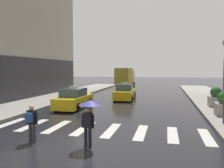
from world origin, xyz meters
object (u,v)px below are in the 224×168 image
taxi_lead (74,99)px  box_truck (125,77)px  taxi_second (125,93)px  planter_mid_block (216,98)px  pedestrian_with_backpack (31,121)px  pedestrian_with_umbrella (89,110)px

taxi_lead → box_truck: box_truck is taller
taxi_lead → box_truck: size_ratio=0.60×
taxi_second → planter_mid_block: (8.13, -3.30, 0.15)m
planter_mid_block → box_truck: bearing=122.2°
pedestrian_with_backpack → planter_mid_block: (9.58, 11.08, -0.10)m
pedestrian_with_backpack → planter_mid_block: size_ratio=1.03×
pedestrian_with_umbrella → taxi_lead: bearing=117.4°
box_truck → planter_mid_block: size_ratio=4.72×
taxi_lead → planter_mid_block: bearing=13.7°
pedestrian_with_backpack → box_truck: bearing=92.1°
taxi_lead → box_truck: bearing=88.0°
pedestrian_with_backpack → planter_mid_block: planter_mid_block is taller
taxi_lead → pedestrian_with_backpack: 8.51m
planter_mid_block → pedestrian_with_umbrella: bearing=-122.3°
pedestrian_with_umbrella → pedestrian_with_backpack: size_ratio=1.18×
pedestrian_with_umbrella → pedestrian_with_backpack: bearing=-178.2°
pedestrian_with_umbrella → pedestrian_with_backpack: 2.67m
taxi_second → box_truck: size_ratio=0.61×
pedestrian_with_backpack → planter_mid_block: 14.65m
taxi_second → planter_mid_block: size_ratio=2.88×
taxi_lead → taxi_second: same height
taxi_second → box_truck: 13.74m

